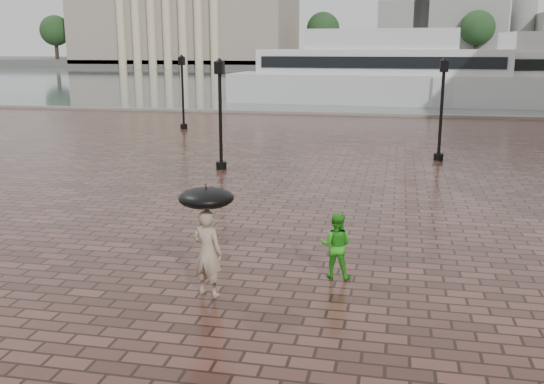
{
  "coord_description": "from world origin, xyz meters",
  "views": [
    {
      "loc": [
        1.18,
        -13.88,
        4.92
      ],
      "look_at": [
        -1.86,
        0.58,
        1.4
      ],
      "focal_mm": 40.0,
      "sensor_mm": 36.0,
      "label": 1
    }
  ],
  "objects_px": {
    "street_lamps": "(271,102)",
    "ferry_near": "(381,73)",
    "child_pedestrian": "(336,245)",
    "adult_pedestrian": "(208,253)"
  },
  "relations": [
    {
      "from": "child_pedestrian",
      "to": "adult_pedestrian",
      "type": "bearing_deg",
      "value": 36.61
    },
    {
      "from": "child_pedestrian",
      "to": "ferry_near",
      "type": "xyz_separation_m",
      "value": [
        -0.58,
        43.97,
        1.97
      ]
    },
    {
      "from": "adult_pedestrian",
      "to": "ferry_near",
      "type": "bearing_deg",
      "value": -75.62
    },
    {
      "from": "child_pedestrian",
      "to": "ferry_near",
      "type": "height_order",
      "value": "ferry_near"
    },
    {
      "from": "adult_pedestrian",
      "to": "ferry_near",
      "type": "relative_size",
      "value": 0.07
    },
    {
      "from": "street_lamps",
      "to": "adult_pedestrian",
      "type": "height_order",
      "value": "street_lamps"
    },
    {
      "from": "street_lamps",
      "to": "child_pedestrian",
      "type": "height_order",
      "value": "street_lamps"
    },
    {
      "from": "adult_pedestrian",
      "to": "child_pedestrian",
      "type": "xyz_separation_m",
      "value": [
        2.43,
        1.53,
        -0.18
      ]
    },
    {
      "from": "adult_pedestrian",
      "to": "ferry_near",
      "type": "distance_m",
      "value": 45.57
    },
    {
      "from": "street_lamps",
      "to": "ferry_near",
      "type": "relative_size",
      "value": 0.56
    }
  ]
}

